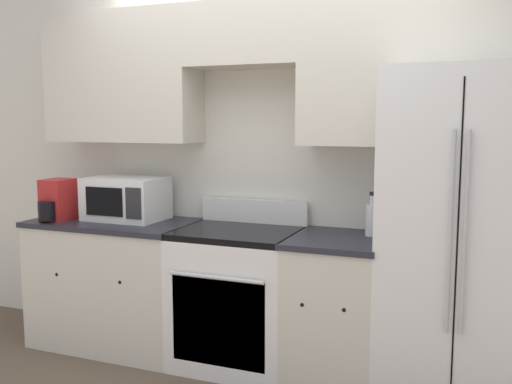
% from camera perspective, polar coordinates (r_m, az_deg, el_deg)
% --- Properties ---
extents(wall_back, '(8.00, 0.39, 2.60)m').
position_cam_1_polar(wall_back, '(3.79, 1.63, 6.51)').
color(wall_back, silver).
rests_on(wall_back, ground_plane).
extents(lower_cabinets_left, '(1.15, 0.64, 0.90)m').
position_cam_1_polar(lower_cabinets_left, '(4.22, -13.83, -8.77)').
color(lower_cabinets_left, beige).
rests_on(lower_cabinets_left, ground_plane).
extents(lower_cabinets_right, '(0.56, 0.64, 0.90)m').
position_cam_1_polar(lower_cabinets_right, '(3.57, 7.97, -11.57)').
color(lower_cabinets_right, beige).
rests_on(lower_cabinets_right, ground_plane).
extents(oven_range, '(0.77, 0.65, 1.06)m').
position_cam_1_polar(oven_range, '(3.77, -1.82, -10.44)').
color(oven_range, white).
rests_on(oven_range, ground_plane).
extents(refrigerator, '(0.85, 0.73, 1.88)m').
position_cam_1_polar(refrigerator, '(3.39, 19.69, -4.35)').
color(refrigerator, white).
rests_on(refrigerator, ground_plane).
extents(microwave, '(0.53, 0.38, 0.30)m').
position_cam_1_polar(microwave, '(4.12, -12.85, -0.64)').
color(microwave, white).
rests_on(microwave, lower_cabinets_left).
extents(bottle, '(0.08, 0.08, 0.27)m').
position_cam_1_polar(bottle, '(3.52, 11.53, -2.61)').
color(bottle, silver).
rests_on(bottle, lower_cabinets_right).
extents(paper_towel_holder, '(0.18, 0.28, 0.29)m').
position_cam_1_polar(paper_towel_holder, '(4.24, -19.33, -0.87)').
color(paper_towel_holder, '#B22323').
rests_on(paper_towel_holder, lower_cabinets_left).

